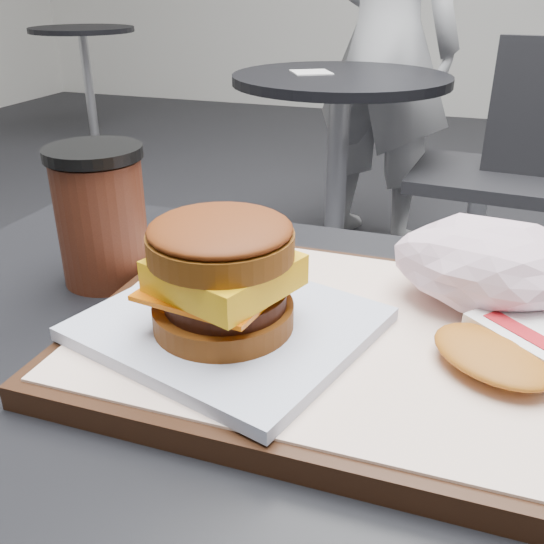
{
  "coord_description": "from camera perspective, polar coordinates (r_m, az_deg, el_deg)",
  "views": [
    {
      "loc": [
        0.09,
        -0.32,
        1.02
      ],
      "look_at": [
        -0.03,
        0.04,
        0.83
      ],
      "focal_mm": 40.0,
      "sensor_mm": 36.0,
      "label": 1
    }
  ],
  "objects": [
    {
      "name": "crumpled_wrapper",
      "position": [
        0.5,
        19.93,
        0.68
      ],
      "size": [
        0.15,
        0.12,
        0.06
      ],
      "primitive_type": null,
      "color": "silver",
      "rests_on": "serving_tray"
    },
    {
      "name": "bg_table_mid",
      "position": [
        4.34,
        -17.16,
        18.69
      ],
      "size": [
        0.66,
        0.66,
        0.75
      ],
      "color": "black",
      "rests_on": "ground"
    },
    {
      "name": "serving_tray",
      "position": [
        0.46,
        6.28,
        -6.27
      ],
      "size": [
        0.38,
        0.28,
        0.02
      ],
      "color": "black",
      "rests_on": "customer_table"
    },
    {
      "name": "patron",
      "position": [
        2.52,
        10.61,
        20.37
      ],
      "size": [
        0.67,
        0.55,
        1.6
      ],
      "primitive_type": "imported",
      "rotation": [
        0.0,
        0.0,
        2.82
      ],
      "color": "#B9B9BE",
      "rests_on": "ground"
    },
    {
      "name": "napkin",
      "position": [
        2.07,
        3.71,
        18.25
      ],
      "size": [
        0.16,
        0.16,
        0.0
      ],
      "primitive_type": "cube",
      "rotation": [
        0.0,
        0.0,
        0.52
      ],
      "color": "silver",
      "rests_on": "neighbor_table"
    },
    {
      "name": "coffee_cup",
      "position": [
        0.56,
        -15.78,
        5.1
      ],
      "size": [
        0.08,
        0.08,
        0.12
      ],
      "color": "#441C10",
      "rests_on": "customer_table"
    },
    {
      "name": "breakfast_sandwich",
      "position": [
        0.42,
        -4.49,
        -1.37
      ],
      "size": [
        0.23,
        0.22,
        0.09
      ],
      "color": "white",
      "rests_on": "serving_tray"
    },
    {
      "name": "hash_brown",
      "position": [
        0.44,
        22.23,
        -6.67
      ],
      "size": [
        0.13,
        0.13,
        0.02
      ],
      "color": "white",
      "rests_on": "serving_tray"
    },
    {
      "name": "neighbor_chair",
      "position": [
        2.04,
        21.26,
        9.52
      ],
      "size": [
        0.62,
        0.45,
        0.88
      ],
      "color": "#B4B4BA",
      "rests_on": "ground"
    },
    {
      "name": "neighbor_table",
      "position": [
        2.08,
        6.27,
        12.55
      ],
      "size": [
        0.7,
        0.7,
        0.75
      ],
      "color": "black",
      "rests_on": "ground"
    }
  ]
}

